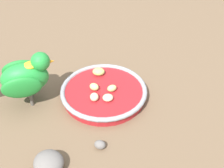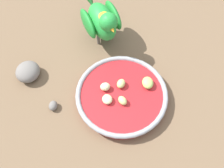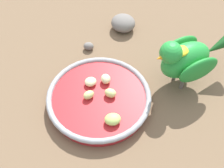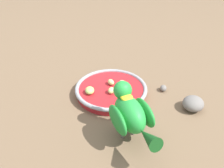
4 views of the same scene
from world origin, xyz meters
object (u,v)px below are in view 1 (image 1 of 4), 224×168
(apple_piece_4, at_px, (94,88))
(apple_piece_1, at_px, (112,88))
(apple_piece_0, at_px, (108,98))
(parrot, at_px, (23,77))
(apple_piece_2, at_px, (94,97))
(apple_piece_3, at_px, (99,72))
(pebble_0, at_px, (100,145))
(feeding_bowl, at_px, (104,93))
(rock_large, at_px, (49,163))

(apple_piece_4, bearing_deg, apple_piece_1, -173.88)
(apple_piece_0, distance_m, parrot, 0.23)
(apple_piece_1, height_order, apple_piece_2, apple_piece_2)
(apple_piece_0, relative_size, apple_piece_2, 1.09)
(apple_piece_3, xyz_separation_m, pebble_0, (-0.04, 0.25, -0.02))
(apple_piece_2, bearing_deg, apple_piece_3, -87.41)
(apple_piece_4, bearing_deg, apple_piece_0, 141.45)
(feeding_bowl, bearing_deg, pebble_0, 94.80)
(feeding_bowl, xyz_separation_m, apple_piece_2, (0.02, 0.04, 0.02))
(apple_piece_1, distance_m, parrot, 0.24)
(apple_piece_0, relative_size, rock_large, 0.42)
(apple_piece_1, height_order, apple_piece_4, same)
(apple_piece_2, relative_size, apple_piece_3, 0.73)
(apple_piece_4, distance_m, parrot, 0.19)
(apple_piece_3, distance_m, rock_large, 0.32)
(parrot, bearing_deg, apple_piece_4, -8.44)
(parrot, bearing_deg, apple_piece_2, -20.39)
(feeding_bowl, height_order, parrot, parrot)
(apple_piece_4, bearing_deg, pebble_0, 103.33)
(apple_piece_0, bearing_deg, apple_piece_1, -99.17)
(feeding_bowl, height_order, apple_piece_4, apple_piece_4)
(parrot, bearing_deg, feeding_bowl, -9.37)
(feeding_bowl, height_order, pebble_0, feeding_bowl)
(apple_piece_3, bearing_deg, apple_piece_1, 124.58)
(apple_piece_0, bearing_deg, parrot, 1.10)
(apple_piece_1, relative_size, pebble_0, 0.97)
(apple_piece_4, bearing_deg, rock_large, 76.23)
(parrot, bearing_deg, pebble_0, -52.51)
(apple_piece_2, bearing_deg, feeding_bowl, -116.15)
(parrot, xyz_separation_m, pebble_0, (-0.22, 0.14, -0.08))
(apple_piece_1, relative_size, apple_piece_2, 1.02)
(pebble_0, bearing_deg, apple_piece_4, -76.67)
(feeding_bowl, bearing_deg, apple_piece_2, 63.85)
(feeding_bowl, xyz_separation_m, apple_piece_3, (0.02, -0.07, 0.02))
(apple_piece_1, distance_m, apple_piece_4, 0.05)
(apple_piece_3, relative_size, apple_piece_4, 1.32)
(apple_piece_2, relative_size, rock_large, 0.38)
(apple_piece_0, distance_m, apple_piece_4, 0.05)
(apple_piece_0, xyz_separation_m, apple_piece_4, (0.04, -0.03, 0.00))
(apple_piece_2, relative_size, pebble_0, 0.95)
(apple_piece_0, bearing_deg, apple_piece_2, 5.60)
(feeding_bowl, distance_m, parrot, 0.22)
(apple_piece_1, height_order, apple_piece_3, apple_piece_3)
(apple_piece_0, relative_size, apple_piece_4, 1.05)
(apple_piece_1, bearing_deg, apple_piece_0, 80.83)
(feeding_bowl, bearing_deg, apple_piece_0, 114.09)
(pebble_0, bearing_deg, rock_large, 34.96)
(apple_piece_0, distance_m, apple_piece_1, 0.04)
(rock_large, xyz_separation_m, pebble_0, (-0.10, -0.07, -0.01))
(apple_piece_0, bearing_deg, apple_piece_3, -69.25)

